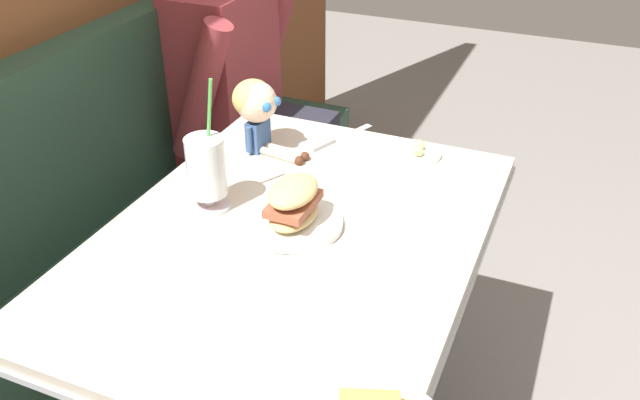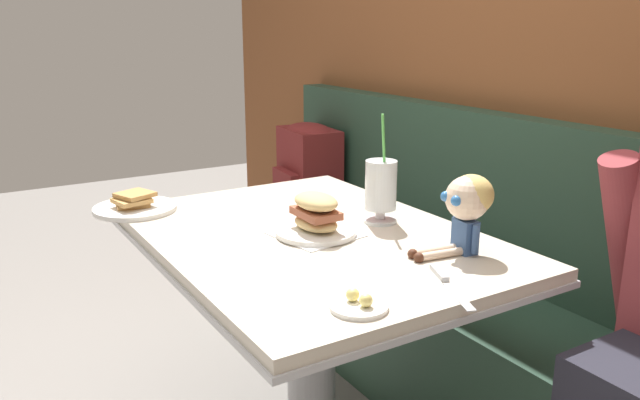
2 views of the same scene
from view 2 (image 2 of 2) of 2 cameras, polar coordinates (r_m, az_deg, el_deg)
The scene contains 10 objects.
wood_panel_wall at distance 2.22m, azimuth 19.27°, elevation 12.33°, with size 4.40×0.08×2.40m, color brown.
booth_bench at distance 2.26m, azimuth 13.28°, elevation -10.21°, with size 2.60×0.48×1.00m.
diner_table at distance 1.81m, azimuth -0.81°, elevation -8.88°, with size 1.11×0.81×0.74m.
toast_plate at distance 2.02m, azimuth -16.22°, elevation -0.50°, with size 0.25×0.25×0.06m.
milkshake_glass at distance 1.81m, azimuth 5.46°, elevation 1.06°, with size 0.10×0.10×0.32m.
sandwich_plate at distance 1.71m, azimuth -0.37°, elevation -1.66°, with size 0.23×0.23×0.12m.
butter_saucer at distance 1.30m, azimuth 3.49°, elevation -9.28°, with size 0.12×0.12×0.04m.
butter_knife at distance 1.45m, azimuth 11.04°, elevation -6.93°, with size 0.22×0.11×0.01m.
seated_doll at distance 1.60m, azimuth 13.01°, elevation -0.21°, with size 0.13×0.23×0.20m.
backpack at distance 2.92m, azimuth -1.09°, elevation 3.06°, with size 0.32×0.27×0.41m.
Camera 2 is at (1.42, -0.66, 1.29)m, focal length 35.83 mm.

